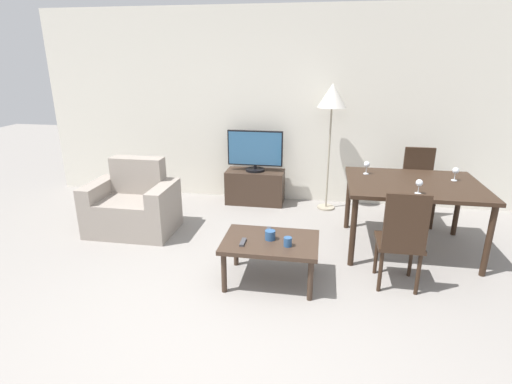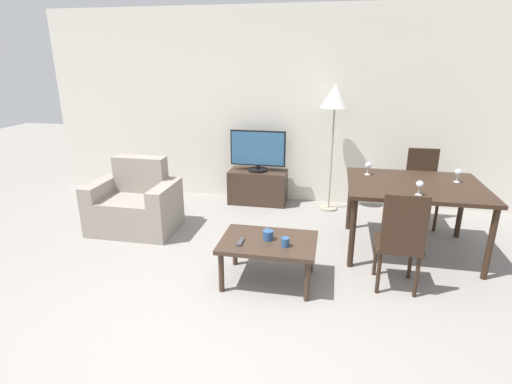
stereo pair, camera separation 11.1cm
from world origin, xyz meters
The scene contains 17 objects.
ground_plane centered at (0.00, 0.00, 0.00)m, with size 18.00×18.00×0.00m, color gray.
wall_back centered at (0.00, 3.35, 1.35)m, with size 6.83×0.06×2.70m.
armchair centered at (-1.50, 1.86, 0.31)m, with size 1.01×0.69×0.87m.
tv_stand centered at (-0.20, 3.08, 0.24)m, with size 0.83×0.39×0.48m.
tv centered at (-0.20, 3.08, 0.78)m, with size 0.78×0.27×0.58m.
coffee_table centered at (0.30, 0.96, 0.37)m, with size 0.88×0.61×0.43m.
dining_table centered at (1.71, 1.89, 0.69)m, with size 1.38×1.08×0.77m.
dining_chair_near centered at (1.47, 1.03, 0.52)m, with size 0.40×0.40×0.95m.
dining_chair_far centered at (1.95, 2.75, 0.52)m, with size 0.40×0.40×0.95m.
floor_lamp centered at (0.82, 3.02, 1.50)m, with size 0.37×0.37×1.72m.
remote_primary centered at (0.06, 0.86, 0.44)m, with size 0.04×0.15×0.02m.
remote_secondary centered at (0.26, 1.15, 0.44)m, with size 0.04×0.15×0.02m.
cup_white_near centered at (0.47, 0.87, 0.47)m, with size 0.07×0.07×0.08m.
cup_colored_far centered at (0.30, 0.98, 0.47)m, with size 0.10×0.10×0.09m.
wine_glass_left centered at (1.67, 1.51, 0.87)m, with size 0.07×0.07×0.15m.
wine_glass_center centered at (1.23, 2.14, 0.87)m, with size 0.07×0.07×0.15m.
wine_glass_right centered at (2.14, 2.03, 0.87)m, with size 0.07×0.07×0.15m.
Camera 2 is at (0.84, -2.34, 2.03)m, focal length 28.00 mm.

